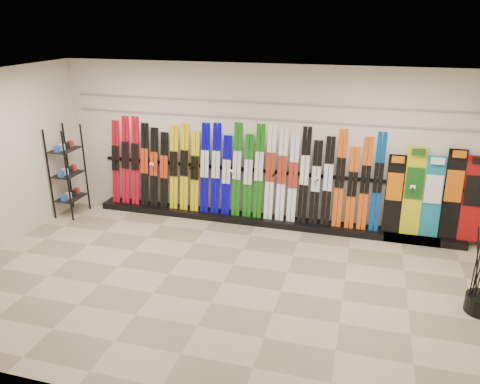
# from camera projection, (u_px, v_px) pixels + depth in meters

# --- Properties ---
(floor) EXTENTS (8.00, 8.00, 0.00)m
(floor) POSITION_uv_depth(u_px,v_px,m) (223.00, 282.00, 7.08)
(floor) COLOR gray
(floor) RESTS_ON ground
(back_wall) EXTENTS (8.00, 0.00, 8.00)m
(back_wall) POSITION_uv_depth(u_px,v_px,m) (262.00, 145.00, 8.81)
(back_wall) COLOR beige
(back_wall) RESTS_ON floor
(ceiling) EXTENTS (8.00, 8.00, 0.00)m
(ceiling) POSITION_uv_depth(u_px,v_px,m) (220.00, 81.00, 6.03)
(ceiling) COLOR silver
(ceiling) RESTS_ON back_wall
(ski_rack_base) EXTENTS (8.00, 0.40, 0.12)m
(ski_rack_base) POSITION_uv_depth(u_px,v_px,m) (269.00, 221.00, 9.06)
(ski_rack_base) COLOR black
(ski_rack_base) RESTS_ON floor
(skis) EXTENTS (5.38, 0.30, 1.83)m
(skis) POSITION_uv_depth(u_px,v_px,m) (237.00, 172.00, 8.99)
(skis) COLOR #B30719
(skis) RESTS_ON ski_rack_base
(snowboards) EXTENTS (1.59, 0.24, 1.57)m
(snowboards) POSITION_uv_depth(u_px,v_px,m) (433.00, 195.00, 8.12)
(snowboards) COLOR black
(snowboards) RESTS_ON ski_rack_base
(accessory_rack) EXTENTS (0.40, 0.60, 1.80)m
(accessory_rack) POSITION_uv_depth(u_px,v_px,m) (68.00, 172.00, 9.24)
(accessory_rack) COLOR black
(accessory_rack) RESTS_ON floor
(slatwall_rail_0) EXTENTS (7.60, 0.02, 0.03)m
(slatwall_rail_0) POSITION_uv_depth(u_px,v_px,m) (262.00, 119.00, 8.62)
(slatwall_rail_0) COLOR gray
(slatwall_rail_0) RESTS_ON back_wall
(slatwall_rail_1) EXTENTS (7.60, 0.02, 0.03)m
(slatwall_rail_1) POSITION_uv_depth(u_px,v_px,m) (262.00, 103.00, 8.51)
(slatwall_rail_1) COLOR gray
(slatwall_rail_1) RESTS_ON back_wall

